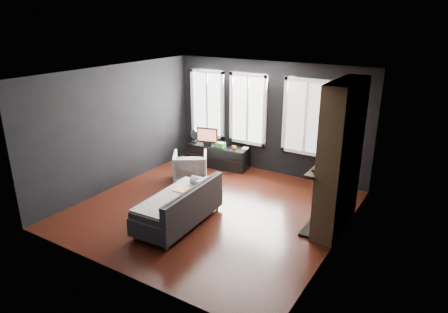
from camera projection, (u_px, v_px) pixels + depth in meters
The scene contains 18 objects.
floor at pixel (212, 209), 8.05m from camera, with size 5.00×5.00×0.00m, color black.
ceiling at pixel (210, 74), 7.15m from camera, with size 5.00×5.00×0.00m, color white.
wall_back at pixel (269, 118), 9.60m from camera, with size 5.00×0.02×2.70m, color black.
wall_left at pixel (117, 127), 8.84m from camera, with size 0.02×5.00×2.70m, color black.
wall_right at pixel (342, 171), 6.36m from camera, with size 0.02×5.00×2.70m, color black.
windows at pixel (252, 74), 9.44m from camera, with size 4.00×0.16×1.76m, color white, non-canonical shape.
fireplace at pixel (340, 158), 6.94m from camera, with size 0.70×1.62×2.70m, color #93724C, non-canonical shape.
sofa at pixel (178, 204), 7.36m from camera, with size 0.93×1.86×0.80m, color #27282A, non-canonical shape.
stripe_pillow at pixel (203, 187), 7.65m from camera, with size 0.08×0.34×0.34m, color gray.
armchair at pixel (190, 166), 9.26m from camera, with size 0.76×0.71×0.78m, color silver.
media_console at pixel (218, 156), 10.24m from camera, with size 1.60×0.50×0.55m, color black, non-canonical shape.
monitor at pixel (207, 135), 10.16m from camera, with size 0.57×0.12×0.51m, color black, non-canonical shape.
desk_fan at pixel (195, 136), 10.36m from camera, with size 0.26×0.26×0.36m, color #9C9C9C, non-canonical shape.
mug at pixel (234, 147), 9.86m from camera, with size 0.11×0.09×0.11m, color orange.
book at pixel (242, 145), 9.91m from camera, with size 0.15×0.02×0.20m, color #C3B295.
storage_box at pixel (221, 145), 10.01m from camera, with size 0.23×0.15×0.13m, color #2F7D34.
mantel_vase at pixel (334, 150), 7.43m from camera, with size 0.17×0.17×0.17m, color gold.
mantel_clock at pixel (315, 170), 6.65m from camera, with size 0.13×0.13×0.04m, color black.
Camera 1 is at (4.02, -6.01, 3.70)m, focal length 32.00 mm.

